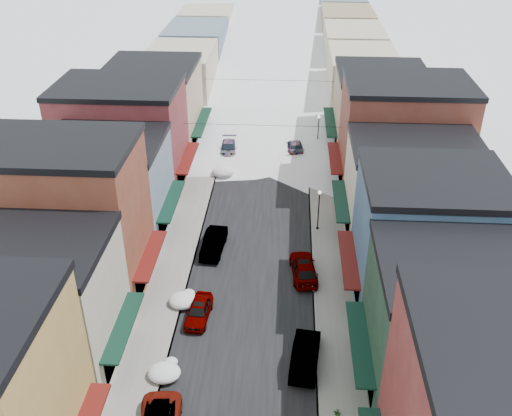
# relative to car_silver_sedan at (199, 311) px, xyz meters

# --- Properties ---
(road) EXTENTS (10.00, 160.00, 0.01)m
(road) POSITION_rel_car_silver_sedan_xyz_m (3.50, 42.78, -0.68)
(road) COLOR black
(road) RESTS_ON ground
(sidewalk_left) EXTENTS (3.20, 160.00, 0.15)m
(sidewalk_left) POSITION_rel_car_silver_sedan_xyz_m (-3.10, 42.78, -0.61)
(sidewalk_left) COLOR gray
(sidewalk_left) RESTS_ON ground
(sidewalk_right) EXTENTS (3.20, 160.00, 0.15)m
(sidewalk_right) POSITION_rel_car_silver_sedan_xyz_m (10.10, 42.78, -0.61)
(sidewalk_right) COLOR gray
(sidewalk_right) RESTS_ON ground
(curb_left) EXTENTS (0.10, 160.00, 0.15)m
(curb_left) POSITION_rel_car_silver_sedan_xyz_m (-1.55, 42.78, -0.61)
(curb_left) COLOR slate
(curb_left) RESTS_ON ground
(curb_right) EXTENTS (0.10, 160.00, 0.15)m
(curb_right) POSITION_rel_car_silver_sedan_xyz_m (8.55, 42.78, -0.61)
(curb_right) COLOR slate
(curb_right) RESTS_ON ground
(bldg_l_cream) EXTENTS (11.30, 8.20, 9.50)m
(bldg_l_cream) POSITION_rel_car_silver_sedan_xyz_m (-9.69, -4.72, 4.08)
(bldg_l_cream) COLOR beige
(bldg_l_cream) RESTS_ON ground
(bldg_l_brick_near) EXTENTS (12.30, 8.20, 12.50)m
(bldg_l_brick_near) POSITION_rel_car_silver_sedan_xyz_m (-10.19, 3.28, 5.57)
(bldg_l_brick_near) COLOR brown
(bldg_l_brick_near) RESTS_ON ground
(bldg_l_grayblue) EXTENTS (11.30, 9.20, 9.00)m
(bldg_l_grayblue) POSITION_rel_car_silver_sedan_xyz_m (-9.69, 11.78, 3.83)
(bldg_l_grayblue) COLOR gray
(bldg_l_grayblue) RESTS_ON ground
(bldg_l_brick_far) EXTENTS (13.30, 9.20, 11.00)m
(bldg_l_brick_far) POSITION_rel_car_silver_sedan_xyz_m (-10.69, 20.78, 4.82)
(bldg_l_brick_far) COLOR maroon
(bldg_l_brick_far) RESTS_ON ground
(bldg_l_tan) EXTENTS (11.30, 11.20, 10.00)m
(bldg_l_tan) POSITION_rel_car_silver_sedan_xyz_m (-9.69, 30.78, 4.32)
(bldg_l_tan) COLOR tan
(bldg_l_tan) RESTS_ON ground
(bldg_r_green) EXTENTS (11.30, 9.20, 9.50)m
(bldg_r_green) POSITION_rel_car_silver_sedan_xyz_m (16.69, -5.22, 4.07)
(bldg_r_green) COLOR #1B3927
(bldg_r_green) RESTS_ON ground
(bldg_r_blue) EXTENTS (11.30, 9.20, 10.50)m
(bldg_r_blue) POSITION_rel_car_silver_sedan_xyz_m (16.69, 3.78, 4.57)
(bldg_r_blue) COLOR #375A7C
(bldg_r_blue) RESTS_ON ground
(bldg_r_cream) EXTENTS (12.30, 9.20, 9.00)m
(bldg_r_cream) POSITION_rel_car_silver_sedan_xyz_m (17.19, 12.78, 3.82)
(bldg_r_cream) COLOR beige
(bldg_r_cream) RESTS_ON ground
(bldg_r_brick_far) EXTENTS (13.30, 9.20, 11.50)m
(bldg_r_brick_far) POSITION_rel_car_silver_sedan_xyz_m (17.69, 21.78, 5.07)
(bldg_r_brick_far) COLOR maroon
(bldg_r_brick_far) RESTS_ON ground
(bldg_r_tan) EXTENTS (11.30, 11.20, 9.50)m
(bldg_r_tan) POSITION_rel_car_silver_sedan_xyz_m (16.69, 31.78, 4.07)
(bldg_r_tan) COLOR #948161
(bldg_r_tan) RESTS_ON ground
(distant_blocks) EXTENTS (34.00, 55.00, 8.00)m
(distant_blocks) POSITION_rel_car_silver_sedan_xyz_m (3.50, 65.78, 3.32)
(distant_blocks) COLOR gray
(distant_blocks) RESTS_ON ground
(overhead_cables) EXTENTS (16.40, 15.04, 0.04)m
(overhead_cables) POSITION_rel_car_silver_sedan_xyz_m (3.50, 30.28, 5.52)
(overhead_cables) COLOR black
(overhead_cables) RESTS_ON ground
(car_silver_sedan) EXTENTS (1.93, 4.12, 1.37)m
(car_silver_sedan) POSITION_rel_car_silver_sedan_xyz_m (0.00, 0.00, 0.00)
(car_silver_sedan) COLOR gray
(car_silver_sedan) RESTS_ON ground
(car_dark_hatch) EXTENTS (2.01, 4.92, 1.59)m
(car_dark_hatch) POSITION_rel_car_silver_sedan_xyz_m (0.00, 8.85, 0.11)
(car_dark_hatch) COLOR black
(car_dark_hatch) RESTS_ON ground
(car_silver_wagon) EXTENTS (2.28, 5.10, 1.45)m
(car_silver_wagon) POSITION_rel_car_silver_sedan_xyz_m (-0.80, 28.92, 0.04)
(car_silver_wagon) COLOR #9FA3A7
(car_silver_wagon) RESTS_ON ground
(car_green_sedan) EXTENTS (2.27, 5.15, 1.64)m
(car_green_sedan) POSITION_rel_car_silver_sedan_xyz_m (7.80, -4.12, 0.14)
(car_green_sedan) COLOR black
(car_green_sedan) RESTS_ON ground
(car_gray_suv) EXTENTS (2.55, 5.10, 1.67)m
(car_gray_suv) POSITION_rel_car_silver_sedan_xyz_m (7.80, 5.64, 0.15)
(car_gray_suv) COLOR gray
(car_gray_suv) RESTS_ON ground
(car_black_sedan) EXTENTS (2.54, 5.14, 1.44)m
(car_black_sedan) POSITION_rel_car_silver_sedan_xyz_m (7.00, 29.95, 0.04)
(car_black_sedan) COLOR black
(car_black_sedan) RESTS_ON ground
(car_lane_silver) EXTENTS (1.90, 4.04, 1.34)m
(car_lane_silver) POSITION_rel_car_silver_sedan_xyz_m (1.95, 35.58, -0.02)
(car_lane_silver) COLOR #ACADB4
(car_lane_silver) RESTS_ON ground
(car_lane_white) EXTENTS (2.93, 5.75, 1.56)m
(car_lane_white) POSITION_rel_car_silver_sedan_xyz_m (5.26, 44.06, 0.10)
(car_lane_white) COLOR white
(car_lane_white) RESTS_ON ground
(trash_can) EXTENTS (0.50, 0.50, 0.85)m
(trash_can) POSITION_rel_car_silver_sedan_xyz_m (8.70, 4.55, -0.10)
(trash_can) COLOR #4F5153
(trash_can) RESTS_ON sidewalk_right
(streetlamp_near) EXTENTS (0.33, 0.33, 3.99)m
(streetlamp_near) POSITION_rel_car_silver_sedan_xyz_m (9.17, 12.79, 1.98)
(streetlamp_near) COLOR black
(streetlamp_near) RESTS_ON sidewalk_right
(streetlamp_far) EXTENTS (0.34, 0.34, 4.12)m
(streetlamp_far) POSITION_rel_car_silver_sedan_xyz_m (9.72, 30.99, 2.06)
(streetlamp_far) COLOR black
(streetlamp_far) RESTS_ON sidewalk_right
(planter_near) EXTENTS (0.64, 0.61, 0.56)m
(planter_near) POSITION_rel_car_silver_sedan_xyz_m (9.71, -8.47, -0.25)
(planter_near) COLOR #3D6C30
(planter_near) RESTS_ON sidewalk_right
(snow_pile_near) EXTENTS (2.18, 2.54, 0.92)m
(snow_pile_near) POSITION_rel_car_silver_sedan_xyz_m (-1.38, -5.85, -0.24)
(snow_pile_near) COLOR white
(snow_pile_near) RESTS_ON ground
(snow_pile_mid) EXTENTS (2.27, 2.60, 0.96)m
(snow_pile_mid) POSITION_rel_car_silver_sedan_xyz_m (-1.38, 1.46, -0.22)
(snow_pile_mid) COLOR white
(snow_pile_mid) RESTS_ON ground
(snow_pile_far) EXTENTS (2.45, 2.71, 1.04)m
(snow_pile_far) POSITION_rel_car_silver_sedan_xyz_m (-0.78, 23.24, -0.19)
(snow_pile_far) COLOR white
(snow_pile_far) RESTS_ON ground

